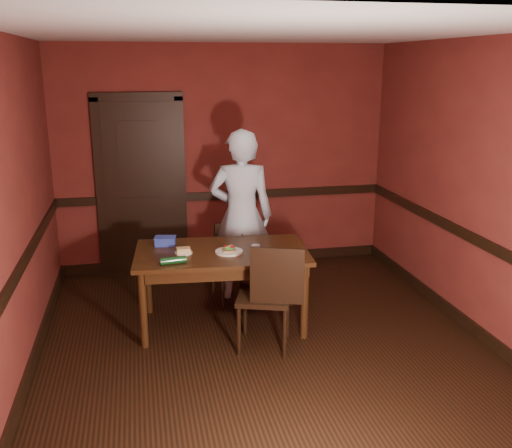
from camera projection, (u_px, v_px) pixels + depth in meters
name	position (u px, v px, depth m)	size (l,w,h in m)	color
floor	(264.00, 346.00, 5.16)	(4.00, 4.50, 0.01)	black
ceiling	(265.00, 32.00, 4.43)	(4.00, 4.50, 0.01)	silver
wall_back	(224.00, 159.00, 6.91)	(4.00, 0.02, 2.70)	maroon
wall_front	(370.00, 309.00, 2.67)	(4.00, 0.02, 2.70)	maroon
wall_left	(12.00, 213.00, 4.40)	(0.02, 4.50, 2.70)	maroon
wall_right	(478.00, 190.00, 5.19)	(0.02, 4.50, 2.70)	maroon
dado_back	(225.00, 195.00, 7.02)	(4.00, 0.03, 0.10)	black
dado_left	(21.00, 268.00, 4.52)	(0.03, 4.50, 0.10)	black
dado_right	(472.00, 238.00, 5.31)	(0.03, 4.50, 0.10)	black
baseboard_back	(226.00, 260.00, 7.25)	(4.00, 0.03, 0.12)	black
baseboard_left	(32.00, 362.00, 4.75)	(0.03, 4.50, 0.12)	black
baseboard_right	(463.00, 320.00, 5.53)	(0.03, 4.50, 0.12)	black
door	(141.00, 184.00, 6.75)	(1.05, 0.07, 2.20)	black
dining_table	(222.00, 288.00, 5.49)	(1.62, 0.91, 0.76)	#321C0C
chair_far	(232.00, 264.00, 6.04)	(0.39, 0.39, 0.83)	black
chair_near	(264.00, 295.00, 5.04)	(0.46, 0.46, 0.98)	black
person	(241.00, 216.00, 6.02)	(0.67, 0.44, 1.83)	silver
sandwich_plate	(229.00, 251.00, 5.32)	(0.26, 0.26, 0.06)	white
sauce_jar	(256.00, 250.00, 5.26)	(0.08, 0.08, 0.09)	#508B3E
cheese_saucer	(183.00, 251.00, 5.30)	(0.17, 0.17, 0.05)	white
food_tub	(165.00, 241.00, 5.53)	(0.22, 0.17, 0.09)	blue
wrapped_veg	(173.00, 260.00, 5.01)	(0.06, 0.06, 0.23)	#0E3A16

